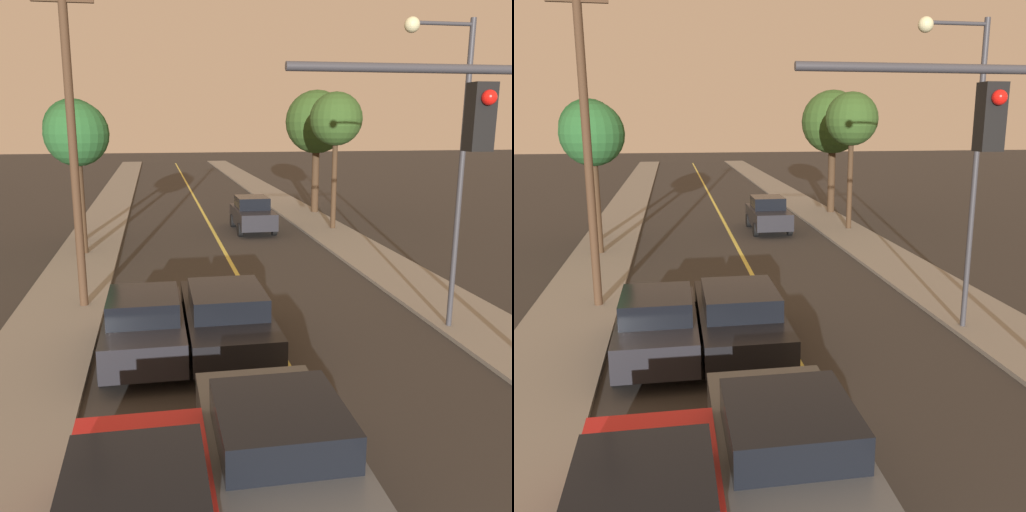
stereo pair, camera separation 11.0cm
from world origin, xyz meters
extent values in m
cube|color=#2D2B28|center=(0.00, 36.00, 0.01)|extent=(8.78, 80.00, 0.01)
cube|color=#D1C14C|center=(0.00, 36.00, 0.01)|extent=(0.16, 76.00, 0.00)
cube|color=gray|center=(-5.64, 36.00, 0.06)|extent=(2.50, 80.00, 0.12)
cube|color=gray|center=(5.64, 36.00, 0.06)|extent=(2.50, 80.00, 0.12)
cube|color=#474C51|center=(-1.23, 4.44, 0.70)|extent=(2.00, 4.40, 0.75)
cube|color=black|center=(-1.23, 4.26, 1.34)|extent=(1.76, 1.98, 0.54)
cylinder|color=black|center=(-2.18, 5.80, 0.32)|extent=(0.22, 0.65, 0.65)
cylinder|color=black|center=(-0.28, 5.80, 0.32)|extent=(0.22, 0.65, 0.65)
cube|color=black|center=(-1.23, 10.30, 0.70)|extent=(1.94, 4.91, 0.68)
cube|color=black|center=(-1.23, 10.10, 1.30)|extent=(1.71, 2.21, 0.51)
cylinder|color=black|center=(-2.15, 11.82, 0.36)|extent=(0.22, 0.73, 0.73)
cylinder|color=black|center=(-0.31, 11.82, 0.36)|extent=(0.22, 0.73, 0.73)
cylinder|color=black|center=(-2.15, 8.77, 0.36)|extent=(0.22, 0.73, 0.73)
cylinder|color=black|center=(-0.31, 8.77, 0.36)|extent=(0.22, 0.73, 0.73)
cube|color=black|center=(-3.16, 3.19, 1.33)|extent=(1.63, 1.75, 0.43)
cylinder|color=black|center=(-4.04, 4.55, 0.35)|extent=(0.22, 0.70, 0.70)
cylinder|color=black|center=(-2.28, 4.55, 0.35)|extent=(0.22, 0.70, 0.70)
cube|color=black|center=(-3.16, 9.98, 0.72)|extent=(1.77, 4.16, 0.73)
cube|color=black|center=(-3.16, 9.81, 1.35)|extent=(1.56, 1.87, 0.53)
cylinder|color=black|center=(-4.00, 11.27, 0.35)|extent=(0.22, 0.70, 0.70)
cylinder|color=black|center=(-2.32, 11.27, 0.35)|extent=(0.22, 0.70, 0.70)
cylinder|color=black|center=(-4.00, 8.69, 0.35)|extent=(0.22, 0.70, 0.70)
cylinder|color=black|center=(-2.32, 8.69, 0.35)|extent=(0.22, 0.70, 0.70)
cube|color=black|center=(1.97, 25.20, 0.73)|extent=(1.75, 4.28, 0.79)
cube|color=black|center=(1.97, 25.38, 1.42)|extent=(1.54, 1.93, 0.59)
cylinder|color=black|center=(2.81, 23.88, 0.33)|extent=(0.22, 0.67, 0.67)
cylinder|color=black|center=(1.14, 23.88, 0.33)|extent=(0.22, 0.67, 0.67)
cylinder|color=black|center=(2.81, 26.53, 0.33)|extent=(0.22, 0.67, 0.67)
cylinder|color=black|center=(1.14, 26.53, 0.33)|extent=(0.22, 0.67, 0.67)
cylinder|color=#333338|center=(1.82, 4.51, 6.05)|extent=(5.93, 0.12, 0.12)
cube|color=black|center=(1.53, 4.51, 5.44)|extent=(0.32, 0.28, 0.90)
sphere|color=red|center=(1.53, 4.33, 5.69)|extent=(0.20, 0.20, 0.20)
cylinder|color=#333338|center=(4.74, 10.49, 3.94)|extent=(0.14, 0.14, 7.64)
cylinder|color=#333338|center=(3.97, 10.49, 7.61)|extent=(1.53, 0.09, 0.09)
sphere|color=beige|center=(3.21, 10.49, 7.56)|extent=(0.36, 0.36, 0.36)
cylinder|color=#422D1E|center=(-4.99, 13.96, 4.60)|extent=(0.24, 0.24, 8.96)
cube|color=#422D1E|center=(-4.99, 13.96, 8.48)|extent=(1.60, 0.12, 0.12)
cylinder|color=#3D2B1C|center=(-6.17, 23.51, 2.15)|extent=(0.29, 0.29, 4.07)
sphere|color=#19471E|center=(-6.17, 23.51, 5.08)|extent=(2.56, 2.56, 2.56)
cylinder|color=#3D2B1C|center=(-5.75, 21.03, 2.07)|extent=(0.29, 0.29, 3.91)
sphere|color=#235628|center=(-5.75, 21.03, 4.92)|extent=(2.54, 2.54, 2.54)
cylinder|color=#3D2B1C|center=(6.02, 24.68, 2.36)|extent=(0.26, 0.26, 4.49)
sphere|color=#2D4C1E|center=(6.02, 24.68, 5.51)|extent=(2.58, 2.58, 2.58)
cylinder|color=#3D2B1C|center=(6.57, 30.00, 2.11)|extent=(0.42, 0.42, 3.98)
sphere|color=#2D4C1E|center=(6.57, 30.00, 5.36)|extent=(3.60, 3.60, 3.60)
camera|label=1|loc=(-2.80, -2.69, 5.39)|focal=40.00mm
camera|label=2|loc=(-2.69, -2.71, 5.39)|focal=40.00mm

